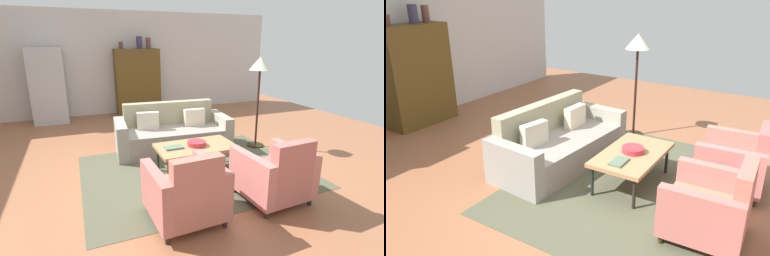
# 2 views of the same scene
# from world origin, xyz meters

# --- Properties ---
(ground_plane) EXTENTS (11.02, 11.02, 0.00)m
(ground_plane) POSITION_xyz_m (0.00, 0.00, 0.00)
(ground_plane) COLOR #9C6141
(wall_back) EXTENTS (9.18, 0.12, 2.80)m
(wall_back) POSITION_xyz_m (0.00, 4.40, 1.40)
(wall_back) COLOR silver
(wall_back) RESTS_ON ground
(area_rug) EXTENTS (3.40, 2.60, 0.01)m
(area_rug) POSITION_xyz_m (0.35, -0.17, 0.00)
(area_rug) COLOR #51533E
(area_rug) RESTS_ON ground
(couch) EXTENTS (2.16, 1.06, 0.86)m
(couch) POSITION_xyz_m (0.36, 0.96, 0.29)
(couch) COLOR gray
(couch) RESTS_ON ground
(coffee_table) EXTENTS (1.20, 0.70, 0.45)m
(coffee_table) POSITION_xyz_m (0.35, -0.22, 0.41)
(coffee_table) COLOR black
(coffee_table) RESTS_ON ground
(armchair_left) EXTENTS (0.83, 0.83, 0.88)m
(armchair_left) POSITION_xyz_m (-0.25, -1.39, 0.34)
(armchair_left) COLOR #362B16
(armchair_left) RESTS_ON ground
(armchair_right) EXTENTS (0.85, 0.85, 0.88)m
(armchair_right) POSITION_xyz_m (0.95, -1.39, 0.34)
(armchair_right) COLOR #3C1F1B
(armchair_right) RESTS_ON ground
(fruit_bowl) EXTENTS (0.28, 0.28, 0.07)m
(fruit_bowl) POSITION_xyz_m (0.36, -0.22, 0.48)
(fruit_bowl) COLOR #BA303A
(fruit_bowl) RESTS_ON coffee_table
(book_stack) EXTENTS (0.28, 0.17, 0.03)m
(book_stack) POSITION_xyz_m (-0.01, -0.21, 0.46)
(book_stack) COLOR #556F56
(book_stack) RESTS_ON coffee_table
(cabinet) EXTENTS (1.20, 0.51, 1.80)m
(cabinet) POSITION_xyz_m (0.38, 4.05, 0.90)
(cabinet) COLOR brown
(cabinet) RESTS_ON ground
(vase_tall) EXTENTS (0.11, 0.11, 0.19)m
(vase_tall) POSITION_xyz_m (-0.02, 4.05, 1.89)
(vase_tall) COLOR brown
(vase_tall) RESTS_ON cabinet
(vase_round) EXTENTS (0.16, 0.16, 0.32)m
(vase_round) POSITION_xyz_m (0.48, 4.05, 1.96)
(vase_round) COLOR #363350
(vase_round) RESTS_ON cabinet
(vase_small) EXTENTS (0.13, 0.13, 0.29)m
(vase_small) POSITION_xyz_m (0.73, 4.05, 1.95)
(vase_small) COLOR brown
(vase_small) RESTS_ON cabinet
(refrigerator) EXTENTS (0.80, 0.73, 1.85)m
(refrigerator) POSITION_xyz_m (-1.88, 3.95, 0.93)
(refrigerator) COLOR #B7BABF
(refrigerator) RESTS_ON ground
(floor_lamp) EXTENTS (0.40, 0.40, 1.72)m
(floor_lamp) POSITION_xyz_m (1.92, 0.46, 1.44)
(floor_lamp) COLOR black
(floor_lamp) RESTS_ON ground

